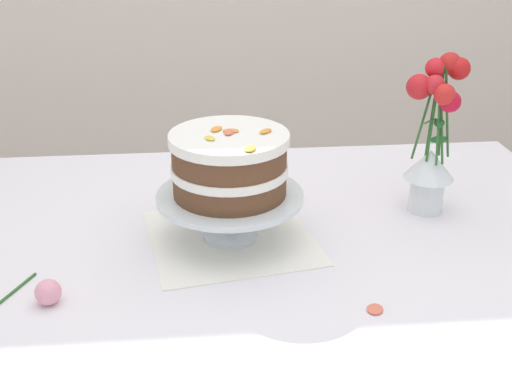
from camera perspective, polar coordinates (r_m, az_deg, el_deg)
The scene contains 7 objects.
dining_table at distance 1.35m, azimuth 1.55°, elevation -8.51°, with size 1.40×1.00×0.74m.
linen_napkin at distance 1.32m, azimuth -2.23°, elevation -4.84°, with size 0.32×0.32×0.00m, color white.
cake_stand at distance 1.28m, azimuth -2.28°, elevation -1.63°, with size 0.29×0.29×0.10m.
layer_cake at distance 1.25m, azimuth -2.34°, elevation 1.68°, with size 0.23×0.23×0.13m.
flower_vase at distance 1.42m, azimuth 15.26°, elevation 3.49°, with size 0.13×0.11×0.34m.
fallen_rose at distance 1.16m, azimuth -17.90°, elevation -9.11°, with size 0.12×0.13×0.04m.
loose_petal_0 at distance 1.12m, azimuth 10.40°, elevation -10.83°, with size 0.03×0.03×0.01m, color #E56B51.
Camera 1 is at (-0.14, -1.16, 1.37)m, focal length 45.57 mm.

